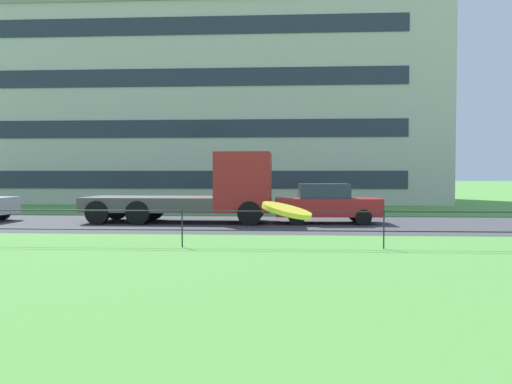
{
  "coord_description": "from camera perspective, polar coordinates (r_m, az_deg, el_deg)",
  "views": [
    {
      "loc": [
        2.69,
        2.11,
        1.9
      ],
      "look_at": [
        2.26,
        9.26,
        1.65
      ],
      "focal_mm": 35.09,
      "sensor_mm": 36.0,
      "label": 1
    }
  ],
  "objects": [
    {
      "name": "flatbed_truck_center",
      "position": [
        19.76,
        -5.66,
        0.04
      ],
      "size": [
        7.32,
        2.49,
        2.75
      ],
      "color": "#B22323",
      "rests_on": "ground"
    },
    {
      "name": "park_fence",
      "position": [
        13.17,
        -8.43,
        -3.33
      ],
      "size": [
        31.19,
        0.04,
        1.0
      ],
      "color": "#232328",
      "rests_on": "ground"
    },
    {
      "name": "frisbee",
      "position": [
        2.66,
        3.53,
        -2.1
      ],
      "size": [
        0.34,
        0.35,
        0.09
      ],
      "color": "yellow"
    },
    {
      "name": "street_strip",
      "position": [
        19.48,
        -4.58,
        -3.57
      ],
      "size": [
        80.0,
        7.23,
        0.01
      ],
      "primitive_type": "cube",
      "color": "#424247",
      "rests_on": "ground"
    },
    {
      "name": "car_red_right",
      "position": [
        19.55,
        8.03,
        -1.28
      ],
      "size": [
        4.06,
        1.93,
        1.54
      ],
      "color": "red",
      "rests_on": "ground"
    },
    {
      "name": "apartment_building_background",
      "position": [
        37.92,
        -7.96,
        8.97
      ],
      "size": [
        35.4,
        12.66,
        13.0
      ],
      "color": "beige",
      "rests_on": "ground"
    }
  ]
}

